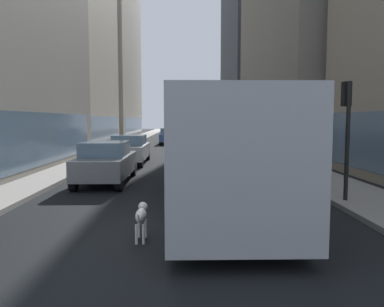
% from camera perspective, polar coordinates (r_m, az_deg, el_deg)
% --- Properties ---
extents(ground_plane, '(120.00, 120.00, 0.00)m').
position_cam_1_polar(ground_plane, '(43.17, -1.54, 1.84)').
color(ground_plane, black).
extents(sidewalk_left, '(2.40, 110.00, 0.15)m').
position_cam_1_polar(sidewalk_left, '(43.57, -9.06, 1.91)').
color(sidewalk_left, '#9E9991').
rests_on(sidewalk_left, ground).
extents(sidewalk_right, '(2.40, 110.00, 0.15)m').
position_cam_1_polar(sidewalk_right, '(43.51, 5.99, 1.94)').
color(sidewalk_right, gray).
rests_on(sidewalk_right, ground).
extents(building_right_mid, '(10.76, 21.34, 18.10)m').
position_cam_1_polar(building_right_mid, '(34.37, 19.40, 15.87)').
color(building_right_mid, gray).
rests_on(building_right_mid, ground).
extents(building_right_far, '(10.95, 20.22, 31.27)m').
position_cam_1_polar(building_right_far, '(57.00, 11.18, 18.37)').
color(building_right_far, '#4C515B').
rests_on(building_right_far, ground).
extents(transit_bus, '(2.78, 11.53, 3.05)m').
position_cam_1_polar(transit_bus, '(11.47, 3.65, 1.68)').
color(transit_bus, '#999EA3').
rests_on(transit_bus, ground).
extents(car_grey_wagon, '(1.79, 4.42, 1.62)m').
position_cam_1_polar(car_grey_wagon, '(15.07, -12.81, -1.26)').
color(car_grey_wagon, slate).
rests_on(car_grey_wagon, ground).
extents(car_blue_hatchback, '(1.95, 4.67, 1.62)m').
position_cam_1_polar(car_blue_hatchback, '(38.54, -3.37, 2.67)').
color(car_blue_hatchback, '#4C6BB7').
rests_on(car_blue_hatchback, ground).
extents(car_black_suv, '(1.76, 4.33, 1.62)m').
position_cam_1_polar(car_black_suv, '(25.50, 0.95, 1.43)').
color(car_black_suv, black).
rests_on(car_black_suv, ground).
extents(car_yellow_taxi, '(1.85, 4.50, 1.62)m').
position_cam_1_polar(car_yellow_taxi, '(43.56, 2.15, 2.95)').
color(car_yellow_taxi, yellow).
rests_on(car_yellow_taxi, ground).
extents(car_silver_sedan, '(1.83, 4.66, 1.62)m').
position_cam_1_polar(car_silver_sedan, '(21.43, -9.35, 0.66)').
color(car_silver_sedan, '#B7BABF').
rests_on(car_silver_sedan, ground).
extents(dalmatian_dog, '(0.22, 0.96, 0.72)m').
position_cam_1_polar(dalmatian_dog, '(7.88, -7.67, -9.25)').
color(dalmatian_dog, white).
rests_on(dalmatian_dog, ground).
extents(traffic_light_near, '(0.24, 0.41, 3.40)m').
position_cam_1_polar(traffic_light_near, '(11.71, 22.37, 4.61)').
color(traffic_light_near, black).
rests_on(traffic_light_near, sidewalk_right).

